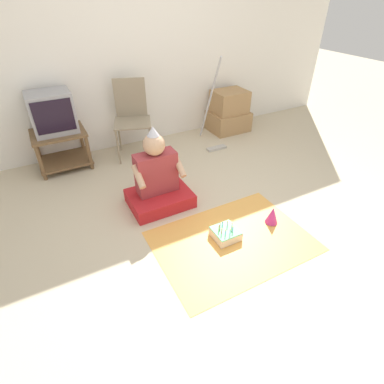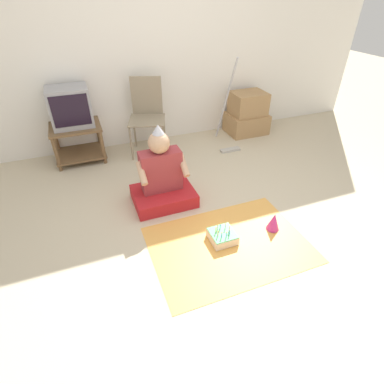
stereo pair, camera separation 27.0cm
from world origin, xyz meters
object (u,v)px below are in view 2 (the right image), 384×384
tv (70,107)px  cardboard_box_stack (247,115)px  folding_chair (147,111)px  dust_mop (228,123)px  person_seated (162,180)px  birthday_cake (222,236)px  party_hat_blue (274,222)px

tv → cardboard_box_stack: tv is taller
folding_chair → dust_mop: size_ratio=0.79×
person_seated → birthday_cake: size_ratio=3.80×
tv → party_hat_blue: tv is taller
cardboard_box_stack → person_seated: (-1.69, -1.26, -0.02)m
birthday_cake → party_hat_blue: size_ratio=1.27×
person_seated → birthday_cake: (0.32, -0.77, -0.21)m
cardboard_box_stack → person_seated: person_seated is taller
folding_chair → party_hat_blue: bearing=-71.9°
folding_chair → party_hat_blue: 2.16m
tv → dust_mop: dust_mop is taller
tv → cardboard_box_stack: (2.43, -0.03, -0.41)m
dust_mop → person_seated: bearing=-142.9°
tv → dust_mop: size_ratio=0.39×
tv → person_seated: tv is taller
tv → cardboard_box_stack: size_ratio=0.77×
folding_chair → cardboard_box_stack: size_ratio=1.57×
dust_mop → party_hat_blue: (-0.36, -1.70, -0.26)m
folding_chair → person_seated: 1.25m
dust_mop → party_hat_blue: bearing=-101.9°
tv → person_seated: 1.54m
party_hat_blue → tv: bearing=126.8°
folding_chair → cardboard_box_stack: bearing=1.9°
folding_chair → dust_mop: (1.02, -0.31, -0.19)m
folding_chair → person_seated: folding_chair is taller
party_hat_blue → birthday_cake: bearing=176.1°
cardboard_box_stack → birthday_cake: cardboard_box_stack is taller
cardboard_box_stack → birthday_cake: bearing=-124.1°
dust_mop → birthday_cake: bearing=-117.4°
dust_mop → person_seated: size_ratio=1.43×
tv → party_hat_blue: bearing=-53.2°
birthday_cake → party_hat_blue: (0.51, -0.03, 0.04)m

